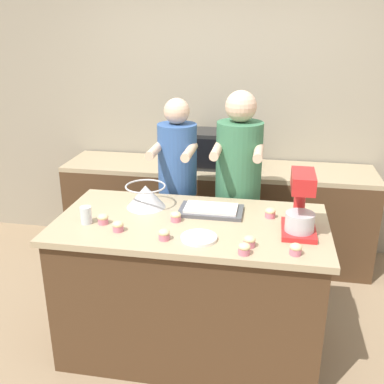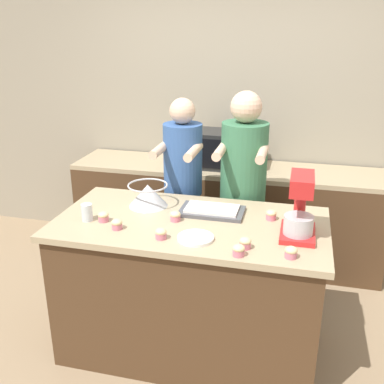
{
  "view_description": "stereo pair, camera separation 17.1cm",
  "coord_description": "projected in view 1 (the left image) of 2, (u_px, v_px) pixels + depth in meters",
  "views": [
    {
      "loc": [
        0.47,
        -2.54,
        2.11
      ],
      "look_at": [
        0.0,
        0.04,
        1.13
      ],
      "focal_mm": 42.0,
      "sensor_mm": 36.0,
      "label": 1
    },
    {
      "loc": [
        0.63,
        -2.51,
        2.11
      ],
      "look_at": [
        0.0,
        0.04,
        1.13
      ],
      "focal_mm": 42.0,
      "sensor_mm": 36.0,
      "label": 2
    }
  ],
  "objects": [
    {
      "name": "cupcake_4",
      "position": [
        244.0,
        249.0,
        2.41
      ],
      "size": [
        0.07,
        0.07,
        0.06
      ],
      "color": "#D17084",
      "rests_on": "island_counter"
    },
    {
      "name": "microwave_oven",
      "position": [
        218.0,
        149.0,
        4.02
      ],
      "size": [
        0.54,
        0.36,
        0.32
      ],
      "color": "black",
      "rests_on": "back_counter"
    },
    {
      "name": "person_right",
      "position": [
        237.0,
        197.0,
        3.4
      ],
      "size": [
        0.35,
        0.51,
        1.68
      ],
      "color": "#232328",
      "rests_on": "ground_plane"
    },
    {
      "name": "cupcake_2",
      "position": [
        296.0,
        249.0,
        2.41
      ],
      "size": [
        0.07,
        0.07,
        0.06
      ],
      "color": "#D17084",
      "rests_on": "island_counter"
    },
    {
      "name": "cupcake_0",
      "position": [
        103.0,
        219.0,
        2.78
      ],
      "size": [
        0.07,
        0.07,
        0.06
      ],
      "color": "#D17084",
      "rests_on": "island_counter"
    },
    {
      "name": "cupcake_6",
      "position": [
        118.0,
        226.0,
        2.68
      ],
      "size": [
        0.07,
        0.07,
        0.06
      ],
      "color": "#D17084",
      "rests_on": "island_counter"
    },
    {
      "name": "ground_plane",
      "position": [
        191.0,
        344.0,
        3.16
      ],
      "size": [
        16.0,
        16.0,
        0.0
      ],
      "primitive_type": "plane",
      "color": "#937A5B"
    },
    {
      "name": "island_counter",
      "position": [
        191.0,
        286.0,
        3.0
      ],
      "size": [
        1.71,
        0.88,
        0.95
      ],
      "color": "#4C331E",
      "rests_on": "ground_plane"
    },
    {
      "name": "mixing_bowl",
      "position": [
        146.0,
        195.0,
        3.02
      ],
      "size": [
        0.27,
        0.27,
        0.15
      ],
      "color": "#BCBCC1",
      "rests_on": "island_counter"
    },
    {
      "name": "drinking_glass",
      "position": [
        86.0,
        215.0,
        2.78
      ],
      "size": [
        0.07,
        0.07,
        0.11
      ],
      "color": "silver",
      "rests_on": "island_counter"
    },
    {
      "name": "baking_tray",
      "position": [
        211.0,
        210.0,
        2.95
      ],
      "size": [
        0.42,
        0.24,
        0.04
      ],
      "color": "#4C4C51",
      "rests_on": "island_counter"
    },
    {
      "name": "person_left",
      "position": [
        178.0,
        196.0,
        3.49
      ],
      "size": [
        0.31,
        0.49,
        1.62
      ],
      "color": "brown",
      "rests_on": "ground_plane"
    },
    {
      "name": "cupcake_3",
      "position": [
        249.0,
        241.0,
        2.5
      ],
      "size": [
        0.07,
        0.07,
        0.06
      ],
      "color": "#D17084",
      "rests_on": "island_counter"
    },
    {
      "name": "back_counter",
      "position": [
        216.0,
        212.0,
        4.23
      ],
      "size": [
        2.8,
        0.6,
        0.9
      ],
      "color": "#4C331E",
      "rests_on": "ground_plane"
    },
    {
      "name": "back_wall",
      "position": [
        223.0,
        110.0,
        4.24
      ],
      "size": [
        10.0,
        0.06,
        2.7
      ],
      "color": "gray",
      "rests_on": "ground_plane"
    },
    {
      "name": "cupcake_7",
      "position": [
        176.0,
        216.0,
        2.82
      ],
      "size": [
        0.07,
        0.07,
        0.06
      ],
      "color": "#D17084",
      "rests_on": "island_counter"
    },
    {
      "name": "cupcake_5",
      "position": [
        270.0,
        213.0,
        2.87
      ],
      "size": [
        0.07,
        0.07,
        0.06
      ],
      "color": "#D17084",
      "rests_on": "island_counter"
    },
    {
      "name": "cupcake_1",
      "position": [
        164.0,
        234.0,
        2.58
      ],
      "size": [
        0.07,
        0.07,
        0.06
      ],
      "color": "#D17084",
      "rests_on": "island_counter"
    },
    {
      "name": "small_plate",
      "position": [
        199.0,
        238.0,
        2.59
      ],
      "size": [
        0.21,
        0.21,
        0.02
      ],
      "color": "white",
      "rests_on": "island_counter"
    },
    {
      "name": "stand_mixer",
      "position": [
        301.0,
        207.0,
        2.62
      ],
      "size": [
        0.2,
        0.3,
        0.38
      ],
      "color": "red",
      "rests_on": "island_counter"
    }
  ]
}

